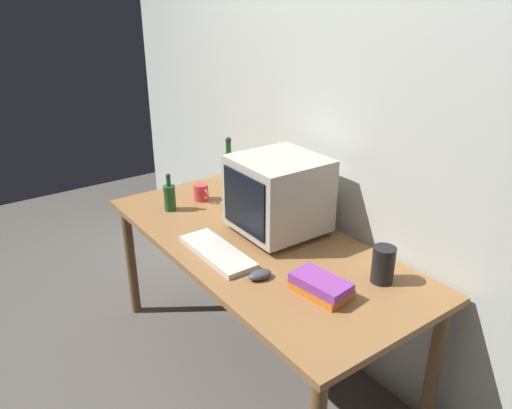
% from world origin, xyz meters
% --- Properties ---
extents(ground_plane, '(6.00, 6.00, 0.00)m').
position_xyz_m(ground_plane, '(0.00, 0.00, 0.00)').
color(ground_plane, '#56514C').
extents(back_wall, '(4.00, 0.08, 2.50)m').
position_xyz_m(back_wall, '(0.00, 0.44, 1.25)').
color(back_wall, beige).
rests_on(back_wall, ground).
extents(desk, '(1.70, 0.76, 0.72)m').
position_xyz_m(desk, '(0.00, 0.00, 0.64)').
color(desk, olive).
rests_on(desk, ground).
extents(crt_monitor, '(0.39, 0.39, 0.37)m').
position_xyz_m(crt_monitor, '(-0.01, 0.13, 0.91)').
color(crt_monitor, '#B2AD9E').
rests_on(crt_monitor, desk).
extents(keyboard, '(0.42, 0.15, 0.02)m').
position_xyz_m(keyboard, '(0.01, -0.22, 0.73)').
color(keyboard, beige).
rests_on(keyboard, desk).
extents(computer_mouse, '(0.07, 0.11, 0.04)m').
position_xyz_m(computer_mouse, '(0.28, -0.18, 0.73)').
color(computer_mouse, '#3F3F47').
rests_on(computer_mouse, desk).
extents(bottle_tall, '(0.08, 0.08, 0.32)m').
position_xyz_m(bottle_tall, '(-0.59, 0.24, 0.84)').
color(bottle_tall, '#1E4C23').
rests_on(bottle_tall, desk).
extents(bottle_short, '(0.06, 0.06, 0.20)m').
position_xyz_m(bottle_short, '(-0.54, -0.16, 0.79)').
color(bottle_short, '#1E4C23').
rests_on(bottle_short, desk).
extents(book_stack, '(0.24, 0.17, 0.07)m').
position_xyz_m(book_stack, '(0.50, -0.06, 0.75)').
color(book_stack, orange).
rests_on(book_stack, desk).
extents(mug, '(0.12, 0.08, 0.09)m').
position_xyz_m(mug, '(-0.56, 0.03, 0.76)').
color(mug, '#CC383D').
rests_on(mug, desk).
extents(cd_spindle, '(0.12, 0.12, 0.04)m').
position_xyz_m(cd_spindle, '(-0.40, 0.14, 0.74)').
color(cd_spindle, '#595B66').
rests_on(cd_spindle, desk).
extents(metal_canister, '(0.09, 0.09, 0.15)m').
position_xyz_m(metal_canister, '(0.57, 0.20, 0.79)').
color(metal_canister, black).
rests_on(metal_canister, desk).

